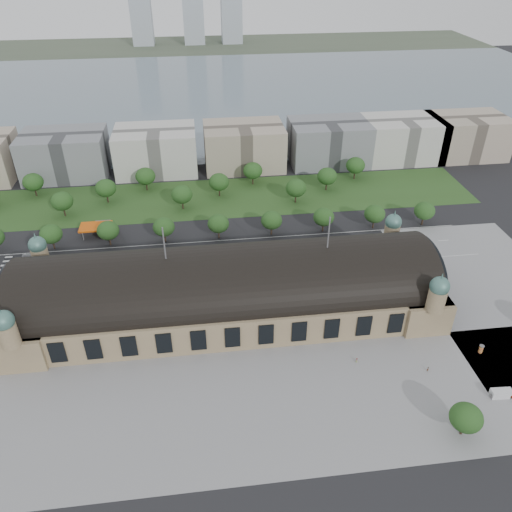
{
  "coord_description": "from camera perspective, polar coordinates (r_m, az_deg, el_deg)",
  "views": [
    {
      "loc": [
        -7.51,
        -140.46,
        117.63
      ],
      "look_at": [
        12.14,
        15.09,
        14.0
      ],
      "focal_mm": 35.0,
      "sensor_mm": 36.0,
      "label": 1
    }
  ],
  "objects": [
    {
      "name": "traffic_car_5",
      "position": [
        223.67,
        9.72,
        1.44
      ],
      "size": [
        4.8,
        1.7,
        1.58
      ],
      "primitive_type": "imported",
      "rotation": [
        0.0,
        0.0,
        1.58
      ],
      "color": "#53555A",
      "rests_on": "ground"
    },
    {
      "name": "station",
      "position": [
        176.95,
        -3.3,
        -3.95
      ],
      "size": [
        150.0,
        48.4,
        44.3
      ],
      "color": "#98855E",
      "rests_on": "ground"
    },
    {
      "name": "far_tower_right",
      "position": [
        655.5,
        -2.85,
        26.41
      ],
      "size": [
        24.0,
        24.0,
        75.0
      ],
      "primitive_type": "cube",
      "color": "#9EA8B2",
      "rests_on": "ground"
    },
    {
      "name": "office_3",
      "position": [
        294.01,
        -11.34,
        11.76
      ],
      "size": [
        45.0,
        32.0,
        24.0
      ],
      "primitive_type": "cube",
      "color": "beige",
      "rests_on": "ground"
    },
    {
      "name": "office_4",
      "position": [
        294.44,
        -1.39,
        12.43
      ],
      "size": [
        45.0,
        32.0,
        24.0
      ],
      "primitive_type": "cube",
      "color": "tan",
      "rests_on": "ground"
    },
    {
      "name": "plaza_east",
      "position": [
        213.96,
        25.53,
        -3.66
      ],
      "size": [
        56.0,
        100.0,
        0.12
      ],
      "primitive_type": "cube",
      "color": "gray",
      "rests_on": "ground"
    },
    {
      "name": "parked_car_3",
      "position": [
        207.26,
        -20.07,
        -3.22
      ],
      "size": [
        4.67,
        3.62,
        1.49
      ],
      "primitive_type": "imported",
      "rotation": [
        0.0,
        0.0,
        -1.08
      ],
      "color": "#54565B",
      "rests_on": "ground"
    },
    {
      "name": "tree_row_3",
      "position": [
        226.3,
        -16.56,
        2.81
      ],
      "size": [
        9.6,
        9.6,
        11.52
      ],
      "color": "#2D2116",
      "rests_on": "ground"
    },
    {
      "name": "pedestrian_0",
      "position": [
        167.44,
        11.43,
        -11.62
      ],
      "size": [
        0.91,
        0.62,
        1.72
      ],
      "primitive_type": "imported",
      "rotation": [
        0.0,
        0.0,
        -0.18
      ],
      "color": "gray",
      "rests_on": "ground"
    },
    {
      "name": "far_tower_mid",
      "position": [
        652.84,
        -7.27,
        26.63
      ],
      "size": [
        24.0,
        24.0,
        85.0
      ],
      "primitive_type": "cube",
      "color": "#9EA8B2",
      "rests_on": "ground"
    },
    {
      "name": "tree_row_5",
      "position": [
        222.77,
        -4.33,
        3.71
      ],
      "size": [
        9.6,
        9.6,
        11.52
      ],
      "color": "#2D2116",
      "rests_on": "ground"
    },
    {
      "name": "traffic_car_2",
      "position": [
        213.89,
        -19.55,
        -1.89
      ],
      "size": [
        5.05,
        2.74,
        1.34
      ],
      "primitive_type": "imported",
      "rotation": [
        0.0,
        0.0,
        -1.68
      ],
      "color": "black",
      "rests_on": "ground"
    },
    {
      "name": "van_south",
      "position": [
        170.67,
        26.11,
        -13.95
      ],
      "size": [
        6.38,
        2.86,
        2.71
      ],
      "rotation": [
        0.0,
        0.0,
        -0.06
      ],
      "color": "silver",
      "rests_on": "ground"
    },
    {
      "name": "tree_belt_11",
      "position": [
        284.13,
        11.3,
        10.12
      ],
      "size": [
        10.4,
        10.4,
        12.48
      ],
      "color": "#2D2116",
      "rests_on": "ground"
    },
    {
      "name": "tree_belt_8",
      "position": [
        272.24,
        -0.37,
        9.73
      ],
      "size": [
        10.4,
        10.4,
        12.48
      ],
      "color": "#2D2116",
      "rests_on": "ground"
    },
    {
      "name": "grass_belt",
      "position": [
        261.53,
        -8.11,
        6.38
      ],
      "size": [
        300.0,
        45.0,
        0.1
      ],
      "primitive_type": "cube",
      "color": "#2B4D1E",
      "rests_on": "ground"
    },
    {
      "name": "tree_belt_10",
      "position": [
        268.34,
        8.13,
        9.02
      ],
      "size": [
        10.4,
        10.4,
        12.48
      ],
      "color": "#2D2116",
      "rests_on": "ground"
    },
    {
      "name": "far_tower_left",
      "position": [
        655.2,
        -13.08,
        25.92
      ],
      "size": [
        24.0,
        24.0,
        80.0
      ],
      "primitive_type": "cube",
      "color": "#9EA8B2",
      "rests_on": "ground"
    },
    {
      "name": "tree_belt_5",
      "position": [
        272.03,
        -12.52,
        8.89
      ],
      "size": [
        10.4,
        10.4,
        12.48
      ],
      "color": "#2D2116",
      "rests_on": "ground"
    },
    {
      "name": "pedestrian_3",
      "position": [
        171.69,
        27.18,
        -14.17
      ],
      "size": [
        1.14,
        0.69,
        1.81
      ],
      "primitive_type": "imported",
      "rotation": [
        0.0,
        0.0,
        3.33
      ],
      "color": "gray",
      "rests_on": "ground"
    },
    {
      "name": "tree_row_7",
      "position": [
        229.46,
        7.74,
        4.43
      ],
      "size": [
        9.6,
        9.6,
        11.52
      ],
      "color": "#2D2116",
      "rests_on": "ground"
    },
    {
      "name": "office_7",
      "position": [
        335.18,
        22.83,
        12.53
      ],
      "size": [
        45.0,
        32.0,
        24.0
      ],
      "primitive_type": "cube",
      "color": "tan",
      "rests_on": "ground"
    },
    {
      "name": "bus_mid",
      "position": [
        203.74,
        -4.82,
        -1.31
      ],
      "size": [
        13.24,
        3.17,
        3.68
      ],
      "primitive_type": "imported",
      "rotation": [
        0.0,
        0.0,
        1.57
      ],
      "color": "silver",
      "rests_on": "ground"
    },
    {
      "name": "parked_car_6",
      "position": [
        205.92,
        -16.09,
        -2.68
      ],
      "size": [
        4.69,
        3.63,
        1.27
      ],
      "primitive_type": "imported",
      "rotation": [
        0.0,
        0.0,
        -1.08
      ],
      "color": "black",
      "rests_on": "ground"
    },
    {
      "name": "advertising_column",
      "position": [
        182.7,
        24.33,
        -9.66
      ],
      "size": [
        1.59,
        1.59,
        3.02
      ],
      "color": "#C44631",
      "rests_on": "ground"
    },
    {
      "name": "tree_belt_9",
      "position": [
        253.57,
        4.59,
        7.75
      ],
      "size": [
        10.4,
        10.4,
        12.48
      ],
      "color": "#2D2116",
      "rests_on": "ground"
    },
    {
      "name": "plaza_south",
      "position": [
        153.13,
        2.07,
        -16.76
      ],
      "size": [
        190.0,
        48.0,
        0.12
      ],
      "primitive_type": "cube",
      "color": "gray",
      "rests_on": "ground"
    },
    {
      "name": "ground",
      "position": [
        183.36,
        -3.19,
        -6.5
      ],
      "size": [
        900.0,
        900.0,
        0.0
      ],
      "primitive_type": "plane",
      "color": "black",
      "rests_on": "ground"
    },
    {
      "name": "traffic_car_4",
      "position": [
        205.72,
        -0.13,
        -1.17
      ],
      "size": [
        4.35,
        2.09,
        1.43
      ],
      "primitive_type": "imported",
      "rotation": [
        0.0,
        0.0,
        -1.67
      ],
      "color": "#192347",
      "rests_on": "ground"
    },
    {
      "name": "tree_plaza_s",
      "position": [
        152.69,
        22.89,
        -16.66
      ],
      "size": [
        9.0,
        9.0,
        10.64
      ],
      "color": "#2D2116",
      "rests_on": "ground"
    },
    {
      "name": "tree_row_2",
      "position": [
        231.8,
        -22.39,
        2.33
      ],
      "size": [
        9.6,
        9.6,
        11.52
      ],
      "color": "#2D2116",
      "rests_on": "ground"
    },
    {
      "name": "far_shore",
      "position": [
        649.25,
        -6.96,
        22.81
      ],
      "size": [
        700.0,
        120.0,
        0.14
      ],
      "primitive_type": "cube",
      "color": "#44513D",
      "rests_on": "ground"
    },
    {
      "name": "parked_car_2",
      "position": [
        212.63,
        -23.56,
        -3.08
      ],
      "size": [
        5.75,
        4.07,
        1.55
      ],
      "primitive_type": "imported",
      "rotation": [
        0.0,
        0.0,
        -1.17
      ],
      "color": "#171E41",
      "rests_on": "ground"
    },
    {
      "name": "parked_car_4",
      "position": [
        204.88,
        -19.25,
        -3.47
      ],
      "size": [
        5.25,
        3.48,
        1.64
      ],
      "primitive_type": "imported",
      "rotation": [
        0.0,
        0.0,
        -1.18
      ],
      "color": "#BBBBBD",
      "rests_on": "ground"
    },
    {
      "name": "tree_row_4",
      "position": [
        223.26,
        -10.5,
        3.28
      ],
      "size": [
        9.6,
        9.6,
        11.52
      ],
      "color": "#2D2116",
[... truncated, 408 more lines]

